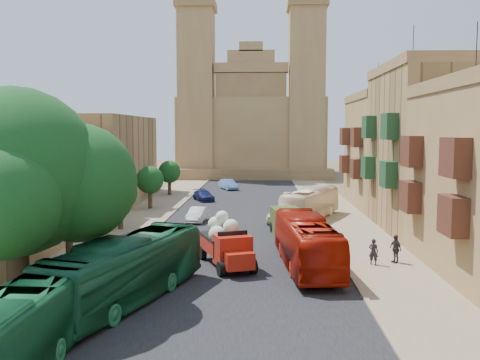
# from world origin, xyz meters

# --- Properties ---
(ground) EXTENTS (260.00, 260.00, 0.00)m
(ground) POSITION_xyz_m (0.00, 0.00, 0.00)
(ground) COLOR brown
(road_surface) EXTENTS (14.00, 140.00, 0.01)m
(road_surface) POSITION_xyz_m (0.00, 30.00, 0.01)
(road_surface) COLOR black
(road_surface) RESTS_ON ground
(sidewalk_east) EXTENTS (5.00, 140.00, 0.01)m
(sidewalk_east) POSITION_xyz_m (9.50, 30.00, 0.01)
(sidewalk_east) COLOR #847256
(sidewalk_east) RESTS_ON ground
(sidewalk_west) EXTENTS (5.00, 140.00, 0.01)m
(sidewalk_west) POSITION_xyz_m (-9.50, 30.00, 0.01)
(sidewalk_west) COLOR #847256
(sidewalk_west) RESTS_ON ground
(kerb_east) EXTENTS (0.25, 140.00, 0.12)m
(kerb_east) POSITION_xyz_m (7.00, 30.00, 0.06)
(kerb_east) COLOR #847256
(kerb_east) RESTS_ON ground
(kerb_west) EXTENTS (0.25, 140.00, 0.12)m
(kerb_west) POSITION_xyz_m (-7.00, 30.00, 0.06)
(kerb_west) COLOR #847256
(kerb_west) RESTS_ON ground
(townhouse_c) EXTENTS (9.00, 14.00, 17.40)m
(townhouse_c) POSITION_xyz_m (15.95, 25.00, 6.91)
(townhouse_c) COLOR olive
(townhouse_c) RESTS_ON ground
(townhouse_d) EXTENTS (9.00, 14.00, 15.90)m
(townhouse_d) POSITION_xyz_m (15.95, 39.00, 6.16)
(townhouse_d) COLOR olive
(townhouse_d) RESTS_ON ground
(west_wall) EXTENTS (1.00, 40.00, 1.80)m
(west_wall) POSITION_xyz_m (-12.50, 20.00, 0.90)
(west_wall) COLOR olive
(west_wall) RESTS_ON ground
(west_building_mid) EXTENTS (10.00, 22.00, 10.00)m
(west_building_mid) POSITION_xyz_m (-18.00, 44.00, 5.00)
(west_building_mid) COLOR olive
(west_building_mid) RESTS_ON ground
(church) EXTENTS (28.00, 22.50, 36.30)m
(church) POSITION_xyz_m (-0.00, 78.61, 9.52)
(church) COLOR olive
(church) RESTS_ON ground
(ficus_tree) EXTENTS (10.32, 9.49, 10.32)m
(ficus_tree) POSITION_xyz_m (-9.41, 4.01, 6.10)
(ficus_tree) COLOR #372A1B
(ficus_tree) RESTS_ON ground
(street_tree_a) EXTENTS (3.49, 3.49, 5.37)m
(street_tree_a) POSITION_xyz_m (-10.00, 12.00, 3.60)
(street_tree_a) COLOR #372A1B
(street_tree_a) RESTS_ON ground
(street_tree_b) EXTENTS (2.91, 2.91, 4.48)m
(street_tree_b) POSITION_xyz_m (-10.00, 24.00, 2.99)
(street_tree_b) COLOR #372A1B
(street_tree_b) RESTS_ON ground
(street_tree_c) EXTENTS (2.95, 2.95, 4.53)m
(street_tree_c) POSITION_xyz_m (-10.00, 36.00, 3.02)
(street_tree_c) COLOR #372A1B
(street_tree_c) RESTS_ON ground
(street_tree_d) EXTENTS (2.88, 2.88, 4.43)m
(street_tree_d) POSITION_xyz_m (-10.00, 48.00, 2.96)
(street_tree_d) COLOR #372A1B
(street_tree_d) RESTS_ON ground
(red_truck) EXTENTS (3.92, 5.98, 3.31)m
(red_truck) POSITION_xyz_m (-0.26, 11.96, 1.45)
(red_truck) COLOR #A91B0D
(red_truck) RESTS_ON ground
(olive_pickup) EXTENTS (2.91, 5.27, 2.06)m
(olive_pickup) POSITION_xyz_m (4.00, 21.52, 1.01)
(olive_pickup) COLOR #3F501E
(olive_pickup) RESTS_ON ground
(bus_green_north) EXTENTS (6.04, 11.74, 3.19)m
(bus_green_north) POSITION_xyz_m (-4.61, 4.94, 1.60)
(bus_green_north) COLOR #165633
(bus_green_north) RESTS_ON ground
(bus_red_east) EXTENTS (3.52, 11.24, 3.08)m
(bus_red_east) POSITION_xyz_m (4.59, 11.76, 1.54)
(bus_red_east) COLOR #A01405
(bus_red_east) RESTS_ON ground
(bus_cream_east) EXTENTS (6.43, 10.45, 2.88)m
(bus_cream_east) POSITION_xyz_m (6.50, 30.02, 1.44)
(bus_cream_east) COLOR #FFE5BF
(bus_cream_east) RESTS_ON ground
(car_blue_a) EXTENTS (2.85, 4.27, 1.35)m
(car_blue_a) POSITION_xyz_m (-3.08, 17.34, 0.67)
(car_blue_a) COLOR #366FC0
(car_blue_a) RESTS_ON ground
(car_white_a) EXTENTS (1.83, 4.10, 1.31)m
(car_white_a) POSITION_xyz_m (-3.94, 27.83, 0.65)
(car_white_a) COLOR silver
(car_white_a) RESTS_ON ground
(car_cream) EXTENTS (3.05, 5.12, 1.33)m
(car_cream) POSITION_xyz_m (3.75, 27.88, 0.67)
(car_cream) COLOR #FFF1B5
(car_cream) RESTS_ON ground
(car_dkblue) EXTENTS (3.27, 4.64, 1.25)m
(car_dkblue) POSITION_xyz_m (-5.00, 42.47, 0.62)
(car_dkblue) COLOR #13194C
(car_dkblue) RESTS_ON ground
(car_white_b) EXTENTS (1.95, 4.17, 1.38)m
(car_white_b) POSITION_xyz_m (4.92, 40.74, 0.69)
(car_white_b) COLOR white
(car_white_b) RESTS_ON ground
(car_blue_b) EXTENTS (3.12, 4.59, 1.43)m
(car_blue_b) POSITION_xyz_m (-2.82, 54.55, 0.72)
(car_blue_b) COLOR #5482C2
(car_blue_b) RESTS_ON ground
(pedestrian_a) EXTENTS (0.71, 0.60, 1.64)m
(pedestrian_a) POSITION_xyz_m (8.79, 12.65, 0.82)
(pedestrian_a) COLOR black
(pedestrian_a) RESTS_ON ground
(pedestrian_c) EXTENTS (0.84, 1.13, 1.79)m
(pedestrian_c) POSITION_xyz_m (10.27, 13.21, 0.89)
(pedestrian_c) COLOR #2E2F2F
(pedestrian_c) RESTS_ON ground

